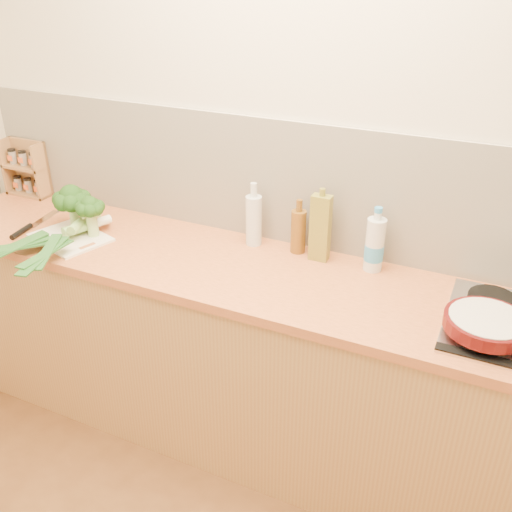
{
  "coord_description": "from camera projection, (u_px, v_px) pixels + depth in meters",
  "views": [
    {
      "loc": [
        0.84,
        -0.62,
        2.03
      ],
      "look_at": [
        0.03,
        1.1,
        1.02
      ],
      "focal_mm": 40.0,
      "sensor_mm": 36.0,
      "label": 1
    }
  ],
  "objects": [
    {
      "name": "room_shell",
      "position": [
        289.0,
        184.0,
        2.41
      ],
      "size": [
        3.5,
        3.5,
        3.5
      ],
      "color": "beige",
      "rests_on": "ground"
    },
    {
      "name": "counter",
      "position": [
        260.0,
        359.0,
        2.51
      ],
      "size": [
        3.2,
        0.62,
        0.9
      ],
      "color": "#A98046",
      "rests_on": "ground"
    },
    {
      "name": "chopping_board",
      "position": [
        70.0,
        238.0,
        2.56
      ],
      "size": [
        0.4,
        0.34,
        0.01
      ],
      "primitive_type": "cube",
      "rotation": [
        0.0,
        0.0,
        -0.31
      ],
      "color": "white",
      "rests_on": "counter"
    },
    {
      "name": "broccoli_left",
      "position": [
        72.0,
        199.0,
        2.58
      ],
      "size": [
        0.17,
        0.17,
        0.2
      ],
      "color": "#9FC271",
      "rests_on": "chopping_board"
    },
    {
      "name": "broccoli_right",
      "position": [
        90.0,
        209.0,
        2.5
      ],
      "size": [
        0.13,
        0.13,
        0.19
      ],
      "color": "#9FC271",
      "rests_on": "chopping_board"
    },
    {
      "name": "leek_front",
      "position": [
        58.0,
        233.0,
        2.53
      ],
      "size": [
        0.32,
        0.59,
        0.04
      ],
      "rotation": [
        0.0,
        0.0,
        -0.45
      ],
      "color": "white",
      "rests_on": "chopping_board"
    },
    {
      "name": "leek_mid",
      "position": [
        59.0,
        234.0,
        2.48
      ],
      "size": [
        0.29,
        0.6,
        0.04
      ],
      "rotation": [
        0.0,
        0.0,
        -0.4
      ],
      "color": "white",
      "rests_on": "chopping_board"
    },
    {
      "name": "leek_back",
      "position": [
        68.0,
        234.0,
        2.44
      ],
      "size": [
        0.2,
        0.61,
        0.04
      ],
      "rotation": [
        0.0,
        0.0,
        0.25
      ],
      "color": "white",
      "rests_on": "chopping_board"
    },
    {
      "name": "chefs_knife",
      "position": [
        27.0,
        228.0,
        2.63
      ],
      "size": [
        0.08,
        0.34,
        0.03
      ],
      "rotation": [
        0.0,
        0.0,
        0.14
      ],
      "color": "silver",
      "rests_on": "counter"
    },
    {
      "name": "skillet",
      "position": [
        488.0,
        324.0,
        1.86
      ],
      "size": [
        0.39,
        0.28,
        0.05
      ],
      "rotation": [
        0.0,
        0.0,
        -0.4
      ],
      "color": "#4B0C0C",
      "rests_on": "gas_hob"
    },
    {
      "name": "spice_rack",
      "position": [
        28.0,
        171.0,
        2.98
      ],
      "size": [
        0.24,
        0.1,
        0.29
      ],
      "color": "#9D7443",
      "rests_on": "counter"
    },
    {
      "name": "oil_tin",
      "position": [
        320.0,
        228.0,
        2.32
      ],
      "size": [
        0.08,
        0.05,
        0.31
      ],
      "color": "olive",
      "rests_on": "counter"
    },
    {
      "name": "glass_bottle",
      "position": [
        254.0,
        219.0,
        2.46
      ],
      "size": [
        0.07,
        0.07,
        0.28
      ],
      "color": "silver",
      "rests_on": "counter"
    },
    {
      "name": "amber_bottle",
      "position": [
        298.0,
        231.0,
        2.4
      ],
      "size": [
        0.06,
        0.06,
        0.24
      ],
      "color": "brown",
      "rests_on": "counter"
    },
    {
      "name": "water_bottle",
      "position": [
        375.0,
        246.0,
        2.26
      ],
      "size": [
        0.08,
        0.08,
        0.25
      ],
      "color": "silver",
      "rests_on": "counter"
    }
  ]
}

